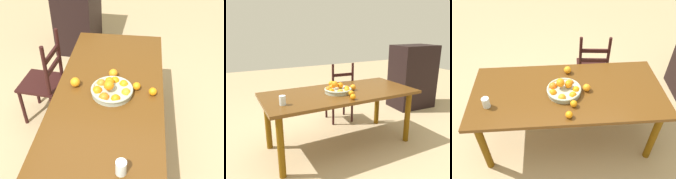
% 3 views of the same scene
% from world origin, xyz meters
% --- Properties ---
extents(ground_plane, '(12.00, 12.00, 0.00)m').
position_xyz_m(ground_plane, '(0.00, 0.00, 0.00)').
color(ground_plane, tan).
extents(dining_table, '(1.89, 0.87, 0.72)m').
position_xyz_m(dining_table, '(0.00, 0.00, 0.64)').
color(dining_table, '#593512').
rests_on(dining_table, ground).
extents(chair_near_window, '(0.42, 0.42, 0.97)m').
position_xyz_m(chair_near_window, '(0.37, 0.70, 0.45)').
color(chair_near_window, black).
rests_on(chair_near_window, ground).
extents(cabinet, '(0.80, 0.56, 1.18)m').
position_xyz_m(cabinet, '(1.94, 0.69, 0.59)').
color(cabinet, black).
rests_on(cabinet, ground).
extents(fruit_bowl, '(0.34, 0.34, 0.15)m').
position_xyz_m(fruit_bowl, '(-0.04, -0.02, 0.76)').
color(fruit_bowl, '#A3AC99').
rests_on(fruit_bowl, dining_table).
extents(orange_loose_0, '(0.06, 0.06, 0.06)m').
position_xyz_m(orange_loose_0, '(0.04, -0.22, 0.76)').
color(orange_loose_0, orange).
rests_on(orange_loose_0, dining_table).
extents(orange_loose_1, '(0.06, 0.06, 0.06)m').
position_xyz_m(orange_loose_1, '(-0.02, -0.35, 0.76)').
color(orange_loose_1, orange).
rests_on(orange_loose_1, dining_table).
extents(orange_loose_2, '(0.08, 0.08, 0.08)m').
position_xyz_m(orange_loose_2, '(0.02, 0.28, 0.76)').
color(orange_loose_2, orange).
rests_on(orange_loose_2, dining_table).
extents(orange_loose_3, '(0.07, 0.07, 0.07)m').
position_xyz_m(orange_loose_3, '(0.18, -0.01, 0.76)').
color(orange_loose_3, orange).
rests_on(orange_loose_3, dining_table).
extents(drinking_glass, '(0.07, 0.07, 0.10)m').
position_xyz_m(drinking_glass, '(-0.76, -0.16, 0.77)').
color(drinking_glass, silver).
rests_on(drinking_glass, dining_table).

